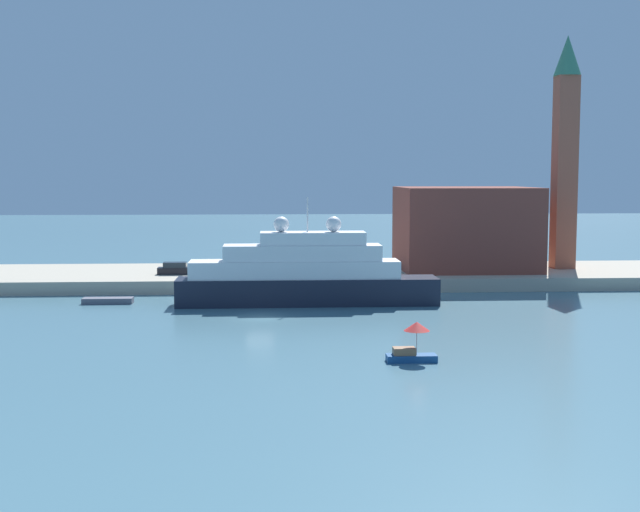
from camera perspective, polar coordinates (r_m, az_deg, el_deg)
ground at (r=79.12m, az=-4.02°, el=-4.21°), size 400.00×400.00×0.00m
quay_dock at (r=104.24m, az=-3.88°, el=-1.42°), size 110.00×18.98×1.52m
large_yacht at (r=86.91m, az=-1.09°, el=-1.29°), size 26.71×4.38×11.01m
small_motorboat at (r=61.31m, az=6.23°, el=-5.88°), size 3.59×1.86×2.88m
work_barge at (r=90.61m, az=-14.04°, el=-2.92°), size 5.11×1.58×0.60m
harbor_building at (r=107.28m, az=9.73°, el=1.85°), size 16.35×13.88×10.18m
bell_tower at (r=110.68m, az=16.13°, el=7.30°), size 3.38×3.38×28.80m
parked_car at (r=101.86m, az=-9.61°, el=-0.87°), size 4.48×1.66×1.44m
person_figure at (r=101.94m, az=-7.50°, el=-0.72°), size 0.36×0.36×1.75m
mooring_bollard at (r=95.60m, az=-1.20°, el=-1.39°), size 0.42×0.42×0.63m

